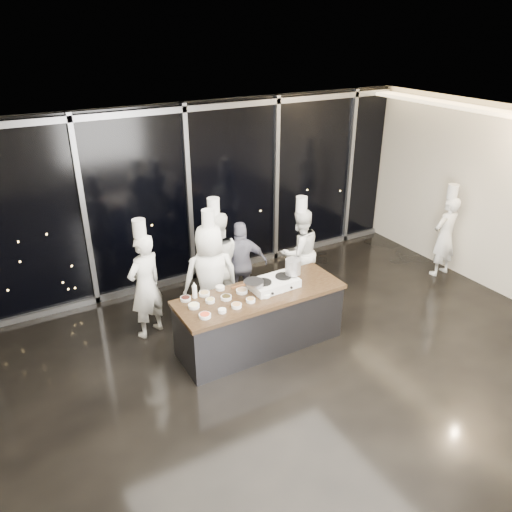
# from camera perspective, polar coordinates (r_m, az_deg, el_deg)

# --- Properties ---
(ground) EXTENTS (9.00, 9.00, 0.00)m
(ground) POSITION_cam_1_polar(r_m,az_deg,el_deg) (6.99, 4.27, -13.83)
(ground) COLOR black
(ground) RESTS_ON ground
(room_shell) EXTENTS (9.02, 7.02, 3.21)m
(room_shell) POSITION_cam_1_polar(r_m,az_deg,el_deg) (5.93, 6.39, 3.81)
(room_shell) COLOR beige
(room_shell) RESTS_ON ground
(window_wall) EXTENTS (8.90, 0.11, 3.20)m
(window_wall) POSITION_cam_1_polar(r_m,az_deg,el_deg) (8.92, -7.75, 6.76)
(window_wall) COLOR black
(window_wall) RESTS_ON ground
(demo_counter) EXTENTS (2.46, 0.86, 0.90)m
(demo_counter) POSITION_cam_1_polar(r_m,az_deg,el_deg) (7.34, 0.47, -7.26)
(demo_counter) COLOR #353439
(demo_counter) RESTS_ON ground
(stove) EXTENTS (0.71, 0.47, 0.14)m
(stove) POSITION_cam_1_polar(r_m,az_deg,el_deg) (7.23, 2.00, -3.12)
(stove) COLOR silver
(stove) RESTS_ON demo_counter
(frying_pan) EXTENTS (0.50, 0.30, 0.05)m
(frying_pan) POSITION_cam_1_polar(r_m,az_deg,el_deg) (7.02, -0.32, -3.08)
(frying_pan) COLOR gray
(frying_pan) RESTS_ON stove
(stock_pot) EXTENTS (0.23, 0.23, 0.23)m
(stock_pot) POSITION_cam_1_polar(r_m,az_deg,el_deg) (7.30, 4.25, -1.21)
(stock_pot) COLOR silver
(stock_pot) RESTS_ON stove
(prep_bowls) EXTENTS (1.41, 0.72, 0.05)m
(prep_bowls) POSITION_cam_1_polar(r_m,az_deg,el_deg) (6.94, -3.32, -4.84)
(prep_bowls) COLOR white
(prep_bowls) RESTS_ON demo_counter
(squeeze_bottle) EXTENTS (0.07, 0.07, 0.24)m
(squeeze_bottle) POSITION_cam_1_polar(r_m,az_deg,el_deg) (6.99, -7.05, -3.90)
(squeeze_bottle) COLOR white
(squeeze_bottle) RESTS_ON demo_counter
(chef_far_left) EXTENTS (0.71, 0.61, 1.89)m
(chef_far_left) POSITION_cam_1_polar(r_m,az_deg,el_deg) (7.60, -12.54, -3.21)
(chef_far_left) COLOR white
(chef_far_left) RESTS_ON ground
(chef_left) EXTENTS (0.95, 0.73, 1.96)m
(chef_left) POSITION_cam_1_polar(r_m,az_deg,el_deg) (7.62, -5.21, -2.41)
(chef_left) COLOR white
(chef_left) RESTS_ON ground
(chef_center) EXTENTS (0.99, 0.86, 1.99)m
(chef_center) POSITION_cam_1_polar(r_m,az_deg,el_deg) (7.99, -4.64, -0.88)
(chef_center) COLOR white
(chef_center) RESTS_ON ground
(guest) EXTENTS (0.94, 0.62, 1.49)m
(guest) POSITION_cam_1_polar(r_m,az_deg,el_deg) (8.26, -1.68, -0.96)
(guest) COLOR #131335
(guest) RESTS_ON ground
(chef_right) EXTENTS (0.76, 0.59, 1.77)m
(chef_right) POSITION_cam_1_polar(r_m,az_deg,el_deg) (8.67, 5.01, 0.55)
(chef_right) COLOR white
(chef_right) RESTS_ON ground
(chef_side) EXTENTS (0.58, 0.40, 1.77)m
(chef_side) POSITION_cam_1_polar(r_m,az_deg,el_deg) (9.90, 20.78, 2.25)
(chef_side) COLOR white
(chef_side) RESTS_ON ground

